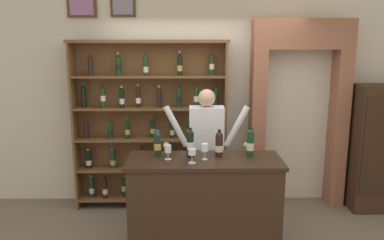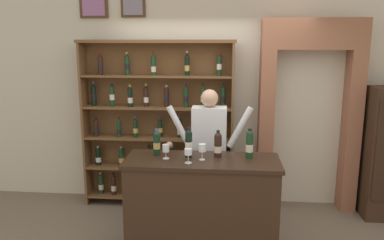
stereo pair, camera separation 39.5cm
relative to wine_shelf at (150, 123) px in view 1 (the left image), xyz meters
The scene contains 12 objects.
back_wall 0.98m from the wine_shelf, 22.37° to the left, with size 12.00×0.19×3.55m.
wine_shelf is the anchor object (origin of this frame).
archway_doorway 1.98m from the wine_shelf, ahead, with size 1.27×0.45×2.47m.
tasting_counter 1.50m from the wine_shelf, 60.74° to the right, with size 1.57×0.61×1.02m.
shopkeeper 0.96m from the wine_shelf, 41.75° to the right, with size 1.01×0.22×1.67m.
tasting_bottle_super_tuscan 1.09m from the wine_shelf, 80.60° to the right, with size 0.07×0.07×0.28m.
tasting_bottle_rosso 1.24m from the wine_shelf, 65.16° to the right, with size 0.07×0.07×0.31m.
tasting_bottle_bianco 1.36m from the wine_shelf, 52.95° to the right, with size 0.08×0.08×0.28m.
tasting_bottle_riserva 1.58m from the wine_shelf, 43.94° to the right, with size 0.08×0.08×0.31m.
wine_glass_left 1.42m from the wine_shelf, 67.90° to the right, with size 0.08×0.08×0.15m.
wine_glass_center 1.37m from the wine_shelf, 61.11° to the right, with size 0.07×0.07×0.17m.
wine_glass_right 1.23m from the wine_shelf, 76.21° to the right, with size 0.07×0.07×0.15m.
Camera 1 is at (-0.19, -3.74, 2.21)m, focal length 35.87 mm.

